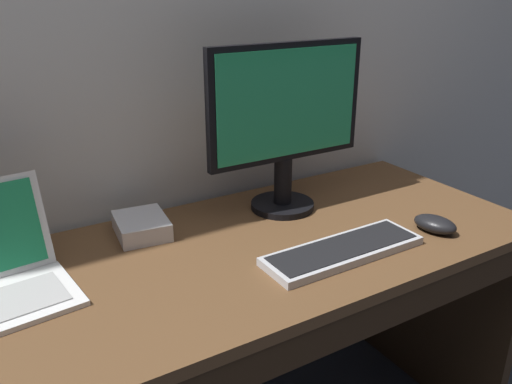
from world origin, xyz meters
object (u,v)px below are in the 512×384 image
at_px(external_monitor, 286,123).
at_px(wired_keyboard, 343,250).
at_px(computer_mouse, 435,224).
at_px(external_drive_box, 141,226).

bearing_deg(external_monitor, wired_keyboard, -95.91).
bearing_deg(computer_mouse, external_monitor, 111.98).
height_order(computer_mouse, external_drive_box, external_drive_box).
bearing_deg(wired_keyboard, external_monitor, 84.09).
xyz_separation_m(computer_mouse, external_drive_box, (-0.66, 0.38, 0.00)).
bearing_deg(external_monitor, external_drive_box, 172.11).
height_order(external_monitor, computer_mouse, external_monitor).
height_order(external_monitor, external_drive_box, external_monitor).
height_order(wired_keyboard, computer_mouse, computer_mouse).
bearing_deg(wired_keyboard, computer_mouse, -5.38).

